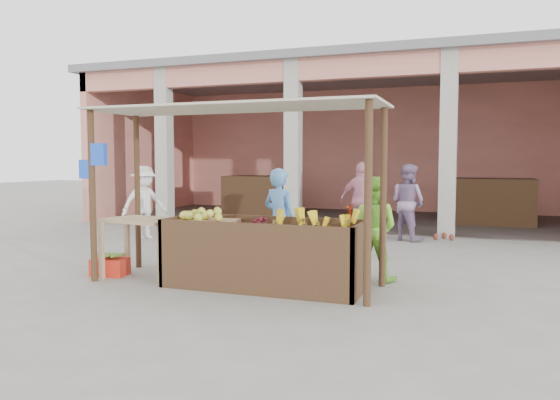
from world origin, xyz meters
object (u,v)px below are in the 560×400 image
at_px(fruit_stall, 264,257).
at_px(motorcycle, 324,229).
at_px(side_table, 142,228).
at_px(vendor_blue, 280,217).
at_px(red_crate, 110,267).
at_px(vendor_green, 373,226).

height_order(fruit_stall, motorcycle, motorcycle).
bearing_deg(motorcycle, side_table, 141.51).
height_order(side_table, vendor_blue, vendor_blue).
xyz_separation_m(side_table, red_crate, (-0.55, -0.02, -0.58)).
bearing_deg(fruit_stall, side_table, -178.85).
distance_m(vendor_blue, vendor_green, 1.42).
distance_m(side_table, red_crate, 0.80).
bearing_deg(motorcycle, fruit_stall, 175.45).
xyz_separation_m(fruit_stall, side_table, (-1.84, -0.04, 0.31)).
relative_size(side_table, vendor_green, 0.76).
height_order(fruit_stall, vendor_blue, vendor_blue).
xyz_separation_m(red_crate, vendor_blue, (2.23, 1.09, 0.70)).
distance_m(fruit_stall, side_table, 1.86).
xyz_separation_m(red_crate, vendor_green, (3.65, 1.02, 0.64)).
relative_size(fruit_stall, motorcycle, 1.44).
relative_size(vendor_green, motorcycle, 0.85).
xyz_separation_m(side_table, motorcycle, (1.93, 2.66, -0.24)).
bearing_deg(motorcycle, vendor_green, -147.53).
distance_m(vendor_blue, motorcycle, 1.65).
xyz_separation_m(fruit_stall, vendor_blue, (-0.15, 1.04, 0.43)).
bearing_deg(red_crate, side_table, -6.62).
distance_m(vendor_green, motorcycle, 2.06).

